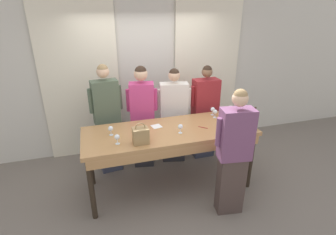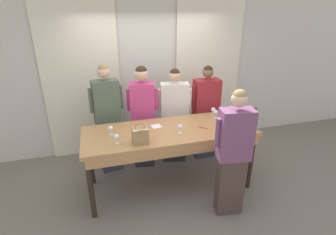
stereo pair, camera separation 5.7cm
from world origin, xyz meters
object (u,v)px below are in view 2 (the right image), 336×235
at_px(tasting_bar, 170,136).
at_px(guest_striped_shirt, 206,113).
at_px(wine_glass_front_left, 180,127).
at_px(wine_glass_center_left, 111,128).
at_px(wine_glass_center_right, 117,137).
at_px(host_pouring, 233,154).
at_px(wine_glass_front_right, 213,110).
at_px(guest_olive_jacket, 108,119).
at_px(wine_bottle, 254,122).
at_px(guest_cream_sweater, 174,116).
at_px(handbag, 140,135).
at_px(wine_glass_front_mid, 231,108).
at_px(wine_glass_center_mid, 216,112).
at_px(guest_pink_top, 143,117).

height_order(tasting_bar, guest_striped_shirt, guest_striped_shirt).
relative_size(tasting_bar, guest_striped_shirt, 1.45).
distance_m(wine_glass_front_left, wine_glass_center_left, 0.95).
bearing_deg(wine_glass_center_right, host_pouring, -21.27).
xyz_separation_m(wine_glass_front_left, wine_glass_front_right, (0.71, 0.47, 0.00)).
distance_m(guest_olive_jacket, guest_striped_shirt, 1.68).
relative_size(wine_bottle, guest_cream_sweater, 0.20).
distance_m(handbag, wine_glass_center_left, 0.48).
xyz_separation_m(wine_glass_center_left, host_pouring, (1.43, -0.81, -0.17)).
xyz_separation_m(wine_glass_front_left, wine_glass_center_right, (-0.87, -0.07, 0.00)).
bearing_deg(wine_glass_front_mid, handbag, -159.82).
xyz_separation_m(wine_bottle, guest_striped_shirt, (-0.29, 1.01, -0.23)).
relative_size(wine_glass_front_left, wine_glass_center_left, 1.00).
distance_m(handbag, wine_glass_front_mid, 1.71).
relative_size(guest_cream_sweater, host_pouring, 0.97).
height_order(handbag, guest_olive_jacket, guest_olive_jacket).
distance_m(wine_glass_center_right, guest_striped_shirt, 1.86).
xyz_separation_m(wine_glass_front_mid, wine_glass_center_mid, (-0.32, -0.10, -0.00)).
distance_m(wine_glass_center_right, guest_olive_jacket, 0.91).
height_order(wine_glass_front_mid, wine_glass_center_left, same).
bearing_deg(wine_glass_center_left, host_pouring, -29.62).
height_order(wine_glass_front_left, wine_glass_front_right, same).
bearing_deg(guest_striped_shirt, tasting_bar, -140.06).
distance_m(wine_glass_front_right, guest_olive_jacket, 1.68).
height_order(guest_olive_jacket, guest_pink_top, guest_olive_jacket).
bearing_deg(wine_glass_center_mid, wine_glass_center_right, -164.74).
relative_size(tasting_bar, wine_glass_center_right, 18.52).
distance_m(guest_olive_jacket, host_pouring, 2.03).
bearing_deg(handbag, wine_glass_center_right, 168.27).
relative_size(wine_glass_front_right, guest_pink_top, 0.08).
bearing_deg(wine_bottle, wine_glass_center_right, 176.81).
relative_size(tasting_bar, wine_glass_center_mid, 18.52).
bearing_deg(guest_olive_jacket, wine_glass_center_mid, -16.19).
bearing_deg(handbag, host_pouring, -23.67).
relative_size(wine_glass_center_left, wine_glass_center_right, 1.00).
bearing_deg(wine_glass_front_mid, wine_glass_center_left, -172.61).
distance_m(wine_glass_front_right, wine_glass_center_left, 1.66).
bearing_deg(guest_pink_top, guest_olive_jacket, 180.00).
xyz_separation_m(wine_glass_center_mid, guest_striped_shirt, (0.04, 0.47, -0.20)).
height_order(tasting_bar, wine_glass_center_right, wine_glass_center_right).
xyz_separation_m(wine_glass_front_right, host_pouring, (-0.21, -1.07, -0.17)).
distance_m(wine_glass_front_left, guest_cream_sweater, 0.88).
xyz_separation_m(wine_glass_front_right, wine_glass_center_right, (-1.58, -0.54, 0.00)).
height_order(wine_glass_center_mid, guest_olive_jacket, guest_olive_jacket).
height_order(tasting_bar, handbag, handbag).
bearing_deg(wine_glass_center_left, guest_pink_top, 48.23).
bearing_deg(host_pouring, wine_glass_front_left, 129.89).
bearing_deg(wine_glass_center_right, handbag, -11.73).
relative_size(wine_glass_front_mid, guest_pink_top, 0.08).
height_order(handbag, wine_glass_front_right, handbag).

